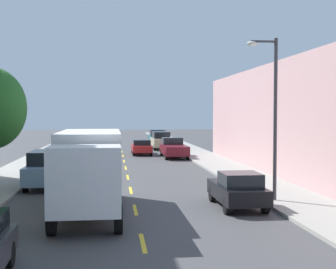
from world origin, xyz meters
TOP-DOWN VIEW (x-y plane):
  - ground_plane at (0.00, 30.00)m, footprint 160.00×160.00m
  - sidewalk_left at (-7.10, 28.00)m, footprint 3.20×120.00m
  - sidewalk_right at (7.10, 28.00)m, footprint 3.20×120.00m
  - lane_centerline_dashes at (0.00, 24.50)m, footprint 0.14×47.20m
  - street_lamp at (5.95, 12.76)m, footprint 1.35×0.28m
  - delivery_box_truck at (-1.80, 11.59)m, footprint 2.44×8.19m
  - parked_hatchback_orange at (-4.35, 25.88)m, footprint 1.83×4.04m
  - parked_pickup_burgundy at (4.45, 34.63)m, footprint 2.04×5.32m
  - parked_suv_teal at (4.48, 50.80)m, footprint 1.97×4.81m
  - parked_suv_sky at (-4.32, 18.53)m, footprint 2.01×4.82m
  - parked_hatchback_navy at (-4.27, 46.21)m, footprint 1.85×4.04m
  - parked_hatchback_black at (4.25, 11.96)m, footprint 1.76×4.01m
  - parked_wagon_white at (-4.38, 35.42)m, footprint 1.89×4.73m
  - parked_suv_champagne at (4.31, 44.58)m, footprint 2.03×4.83m
  - moving_red_sedan at (1.80, 38.13)m, footprint 1.80×4.50m

SIDE VIEW (x-z plane):
  - ground_plane at x=0.00m, z-range 0.00..0.00m
  - lane_centerline_dashes at x=0.00m, z-range 0.00..0.01m
  - sidewalk_left at x=-7.10m, z-range 0.00..0.14m
  - sidewalk_right at x=7.10m, z-range 0.00..0.14m
  - moving_red_sedan at x=1.80m, z-range 0.03..1.46m
  - parked_hatchback_orange at x=-4.35m, z-range 0.01..1.51m
  - parked_hatchback_navy at x=-4.27m, z-range 0.01..1.51m
  - parked_hatchback_black at x=4.25m, z-range 0.01..1.51m
  - parked_wagon_white at x=-4.38m, z-range 0.05..1.55m
  - parked_pickup_burgundy at x=4.45m, z-range -0.04..1.69m
  - parked_suv_teal at x=4.48m, z-range 0.02..1.95m
  - parked_suv_sky at x=-4.32m, z-range 0.02..1.95m
  - parked_suv_champagne at x=4.31m, z-range 0.02..1.95m
  - delivery_box_truck at x=-1.80m, z-range 0.25..3.43m
  - street_lamp at x=5.95m, z-range 0.68..7.68m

